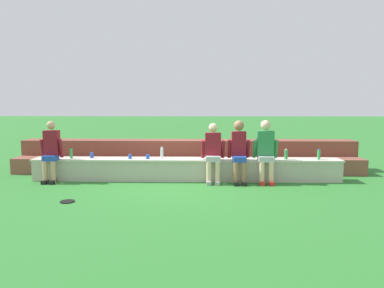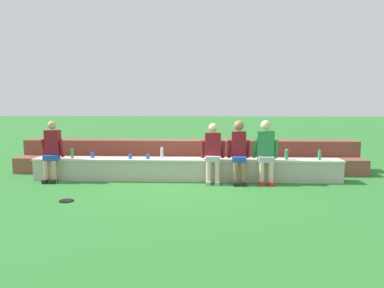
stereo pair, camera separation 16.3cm
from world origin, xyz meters
The scene contains 15 objects.
ground_plane centered at (0.00, 0.00, 0.00)m, with size 80.00×80.00×0.00m, color #2D752D.
stone_seating_wall centered at (0.00, 0.23, 0.27)m, with size 7.15×0.50×0.51m.
brick_bleachers centered at (0.00, 1.47, 0.33)m, with size 8.93×1.20×0.80m.
person_far_left centered at (-3.07, -0.02, 0.74)m, with size 0.51×0.47×1.39m.
person_left_of_center centered at (0.62, 0.01, 0.72)m, with size 0.54×0.52×1.35m.
person_center centered at (1.20, 0.00, 0.76)m, with size 0.50×0.59×1.41m.
person_right_of_center centered at (1.79, -0.01, 0.77)m, with size 0.56×0.51×1.42m.
water_bottle_near_left centered at (-0.56, 0.19, 0.64)m, with size 0.07×0.07×0.28m.
water_bottle_mid_left centered at (3.05, 0.19, 0.62)m, with size 0.07×0.07×0.24m.
water_bottle_mid_right centered at (-2.70, 0.22, 0.63)m, with size 0.07×0.07×0.26m.
water_bottle_center_gap centered at (2.31, 0.22, 0.62)m, with size 0.08×0.08×0.24m.
plastic_cup_left_end centered at (-1.30, 0.18, 0.56)m, with size 0.08×0.08×0.11m, color blue.
plastic_cup_middle centered at (-0.89, 0.18, 0.56)m, with size 0.09×0.09×0.11m, color blue.
plastic_cup_right_end centered at (-2.23, 0.29, 0.57)m, with size 0.08×0.08×0.13m, color blue.
frisbee centered at (-2.10, -1.68, 0.01)m, with size 0.26×0.26×0.02m, color black.
Camera 1 is at (0.33, -7.99, 1.81)m, focal length 33.44 mm.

